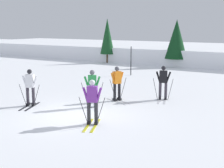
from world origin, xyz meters
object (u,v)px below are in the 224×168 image
Objects in this scene: skier_orange at (117,83)px; conifer_far_left at (107,36)px; trail_marker_pole at (131,61)px; skier_black at (163,82)px; skier_purple at (92,100)px; skier_green at (92,87)px; conifer_far_centre at (176,39)px; skier_white at (30,86)px.

conifer_far_left is (-9.16, 13.71, 1.70)m from skier_orange.
trail_marker_pole is (-3.27, 7.63, 0.16)m from skier_orange.
skier_purple is at bearing -97.81° from skier_black.
trail_marker_pole is (-2.93, 9.27, 0.16)m from skier_green.
conifer_far_centre is (-2.15, 14.15, 1.57)m from skier_orange.
conifer_far_centre is (-3.28, 17.90, 1.53)m from skier_purple.
skier_white is 1.00× the size of skier_purple.
skier_orange and skier_green have the same top height.
skier_white is at bearing -134.97° from skier_orange.
conifer_far_left is at bearing 120.52° from skier_purple.
conifer_far_left reaches higher than skier_purple.
conifer_far_centre is at bearing 98.64° from skier_orange.
conifer_far_left reaches higher than skier_black.
skier_green is 0.41× the size of conifer_far_centre.
skier_green is at bearing 124.97° from skier_purple.
skier_white is 2.89m from skier_green.
skier_white is 0.41× the size of conifer_far_centre.
conifer_far_centre reaches higher than skier_purple.
skier_white is 0.80× the size of trail_marker_pole.
skier_purple is (4.06, -0.82, 0.04)m from skier_white.
skier_green is at bearing -125.45° from skier_black.
skier_orange is 8.30m from trail_marker_pole.
trail_marker_pole is 0.49× the size of conifer_far_left.
trail_marker_pole is 0.51× the size of conifer_far_centre.
skier_orange is at bearing -142.53° from skier_black.
conifer_far_centre is at bearing 87.40° from skier_white.
skier_orange is 14.40m from conifer_far_centre.
skier_green is at bearing -83.45° from conifer_far_centre.
skier_green is at bearing -72.47° from trail_marker_pole.
skier_orange is 1.00× the size of skier_black.
skier_orange is (2.93, 2.93, 0.00)m from skier_white.
skier_white is 17.17m from conifer_far_centre.
conifer_far_centre reaches higher than trail_marker_pole.
conifer_far_left is 7.03m from conifer_far_centre.
skier_green is 15.98m from conifer_far_centre.
conifer_far_centre is at bearing 80.31° from trail_marker_pole.
skier_green is 2.56m from skier_purple.
trail_marker_pole is at bearing -99.69° from conifer_far_centre.
skier_orange is 1.00× the size of skier_purple.
skier_orange is 3.91m from skier_purple.
conifer_far_left is (-10.29, 17.46, 1.66)m from skier_purple.
conifer_far_left is (-11.00, 12.31, 1.70)m from skier_black.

